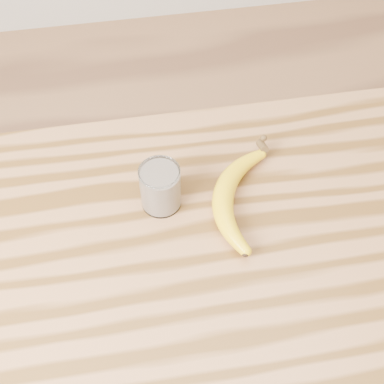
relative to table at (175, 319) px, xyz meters
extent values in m
cube|color=#96663D|center=(0.00, 0.00, 0.11)|extent=(1.20, 0.80, 0.04)
cylinder|color=brown|center=(0.54, 0.34, -0.34)|extent=(0.06, 0.06, 0.86)
cylinder|color=white|center=(0.00, 0.18, 0.18)|extent=(0.07, 0.07, 0.09)
torus|color=white|center=(0.00, 0.18, 0.22)|extent=(0.07, 0.07, 0.00)
cylinder|color=beige|center=(0.00, 0.18, 0.17)|extent=(0.07, 0.07, 0.08)
camera|label=1|loc=(-0.03, -0.39, 0.93)|focal=50.00mm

